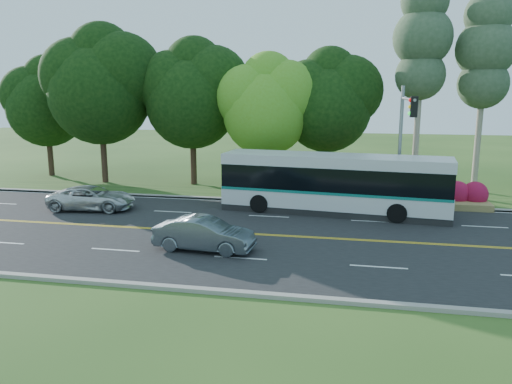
% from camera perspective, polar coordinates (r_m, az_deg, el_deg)
% --- Properties ---
extents(ground, '(120.00, 120.00, 0.00)m').
position_cam_1_polar(ground, '(23.71, 1.26, -4.95)').
color(ground, '#274818').
rests_on(ground, ground).
extents(road, '(60.00, 14.00, 0.02)m').
position_cam_1_polar(road, '(23.71, 1.26, -4.93)').
color(road, black).
rests_on(road, ground).
extents(curb_north, '(60.00, 0.30, 0.15)m').
position_cam_1_polar(curb_north, '(30.55, 3.54, -1.08)').
color(curb_north, gray).
rests_on(curb_north, ground).
extents(curb_south, '(60.00, 0.30, 0.15)m').
position_cam_1_polar(curb_south, '(17.09, -2.90, -11.39)').
color(curb_south, gray).
rests_on(curb_south, ground).
extents(grass_verge, '(60.00, 4.00, 0.10)m').
position_cam_1_polar(grass_verge, '(32.34, 3.97, -0.42)').
color(grass_verge, '#274818').
rests_on(grass_verge, ground).
extents(lane_markings, '(57.60, 13.82, 0.00)m').
position_cam_1_polar(lane_markings, '(23.72, 1.03, -4.89)').
color(lane_markings, gold).
rests_on(lane_markings, road).
extents(tree_row, '(44.70, 9.10, 13.84)m').
position_cam_1_polar(tree_row, '(35.70, -3.64, 11.50)').
color(tree_row, '#311D16').
rests_on(tree_row, ground).
extents(bougainvillea_hedge, '(9.50, 2.25, 1.50)m').
position_cam_1_polar(bougainvillea_hedge, '(31.33, 16.94, -0.04)').
color(bougainvillea_hedge, '#960C3F').
rests_on(bougainvillea_hedge, ground).
extents(traffic_signal, '(0.42, 6.10, 7.00)m').
position_cam_1_polar(traffic_signal, '(28.02, 16.55, 6.85)').
color(traffic_signal, gray).
rests_on(traffic_signal, ground).
extents(transit_bus, '(12.59, 4.03, 3.24)m').
position_cam_1_polar(transit_bus, '(27.94, 8.87, 0.86)').
color(transit_bus, silver).
rests_on(transit_bus, road).
extents(sedan, '(4.40, 1.84, 1.41)m').
position_cam_1_polar(sedan, '(21.41, -5.94, -4.81)').
color(sedan, slate).
rests_on(sedan, road).
extents(suv, '(5.05, 2.72, 1.35)m').
position_cam_1_polar(suv, '(30.03, -18.24, -0.65)').
color(suv, silver).
rests_on(suv, road).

